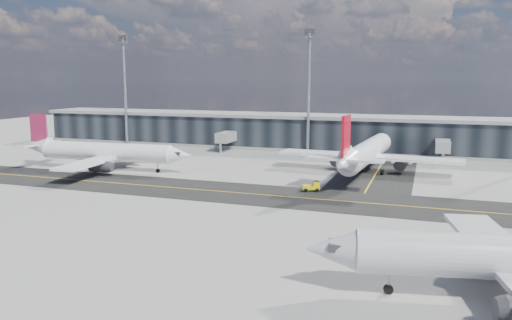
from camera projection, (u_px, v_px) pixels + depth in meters
The scene contains 8 objects.
ground at pixel (233, 199), 74.07m from camera, with size 300.00×300.00×0.00m, color gray.
taxiway_lanes at pixel (279, 186), 82.82m from camera, with size 180.00×63.00×0.03m.
terminal_concourse at pixel (315, 134), 124.62m from camera, with size 152.00×19.80×8.80m.
floodlight_masts at pixel (309, 88), 116.31m from camera, with size 102.50×0.70×28.90m.
airliner_af at pixel (104, 152), 97.07m from camera, with size 36.05×30.74×10.68m.
airliner_redtail at pixel (367, 153), 93.34m from camera, with size 34.71×40.68×12.04m.
baggage_tug at pixel (313, 186), 78.86m from camera, with size 2.97×2.12×1.69m.
service_van at pixel (347, 160), 105.88m from camera, with size 2.16×4.69×1.30m, color white.
Camera 1 is at (26.87, -67.06, 17.67)m, focal length 35.00 mm.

